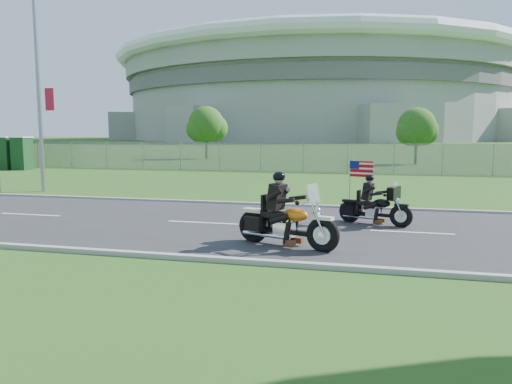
% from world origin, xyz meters
% --- Properties ---
extents(ground, '(420.00, 420.00, 0.00)m').
position_xyz_m(ground, '(0.00, 0.00, 0.00)').
color(ground, '#244816').
rests_on(ground, ground).
extents(road, '(120.00, 8.00, 0.04)m').
position_xyz_m(road, '(0.00, 0.00, 0.02)').
color(road, '#28282B').
rests_on(road, ground).
extents(curb_north, '(120.00, 0.18, 0.12)m').
position_xyz_m(curb_north, '(0.00, 4.05, 0.05)').
color(curb_north, '#9E9B93').
rests_on(curb_north, ground).
extents(curb_south, '(120.00, 0.18, 0.12)m').
position_xyz_m(curb_south, '(0.00, -4.05, 0.05)').
color(curb_south, '#9E9B93').
rests_on(curb_south, ground).
extents(fence, '(60.00, 0.03, 2.00)m').
position_xyz_m(fence, '(-5.00, 20.00, 1.00)').
color(fence, gray).
rests_on(fence, ground).
extents(stadium, '(140.40, 140.40, 29.20)m').
position_xyz_m(stadium, '(-20.00, 170.00, 15.58)').
color(stadium, '#A3A099').
rests_on(stadium, ground).
extents(streetlight, '(0.90, 2.46, 10.00)m').
position_xyz_m(streetlight, '(-11.98, 6.22, 5.64)').
color(streetlight, gray).
rests_on(streetlight, ground).
extents(porta_toilet_a, '(1.10, 1.10, 2.30)m').
position_xyz_m(porta_toilet_a, '(-22.00, 17.00, 1.15)').
color(porta_toilet_a, '#123B18').
rests_on(porta_toilet_a, ground).
extents(porta_toilet_b, '(1.10, 1.10, 2.30)m').
position_xyz_m(porta_toilet_b, '(-23.40, 17.00, 1.15)').
color(porta_toilet_b, '#123B18').
rests_on(porta_toilet_b, ground).
extents(tree_fence_near, '(3.52, 3.28, 4.75)m').
position_xyz_m(tree_fence_near, '(6.04, 30.04, 2.97)').
color(tree_fence_near, '#382316').
rests_on(tree_fence_near, ground).
extents(tree_fence_mid, '(3.96, 3.69, 5.30)m').
position_xyz_m(tree_fence_mid, '(-13.95, 34.04, 3.30)').
color(tree_fence_mid, '#382316').
rests_on(tree_fence_mid, ground).
extents(motorcycle_lead, '(2.63, 1.25, 1.83)m').
position_xyz_m(motorcycle_lead, '(0.96, -2.40, 0.58)').
color(motorcycle_lead, black).
rests_on(motorcycle_lead, ground).
extents(motorcycle_follow, '(2.17, 1.06, 1.86)m').
position_xyz_m(motorcycle_follow, '(2.99, 1.00, 0.52)').
color(motorcycle_follow, black).
rests_on(motorcycle_follow, ground).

